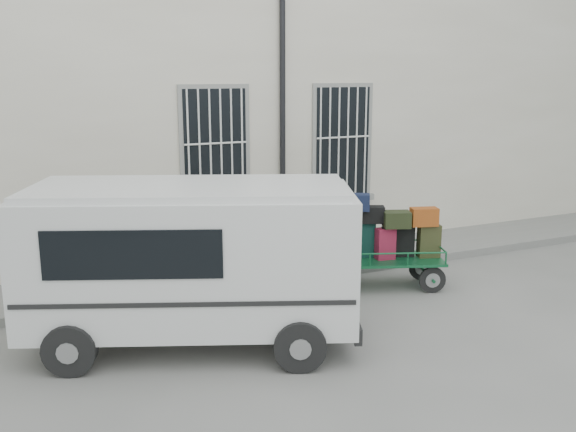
% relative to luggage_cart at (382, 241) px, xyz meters
% --- Properties ---
extents(ground, '(80.00, 80.00, 0.00)m').
position_rel_luggage_cart_xyz_m(ground, '(-1.75, -0.59, -0.82)').
color(ground, slate).
rests_on(ground, ground).
extents(building, '(24.00, 5.15, 6.00)m').
position_rel_luggage_cart_xyz_m(building, '(-1.75, 4.91, 2.18)').
color(building, beige).
rests_on(building, ground).
extents(sidewalk, '(24.00, 1.70, 0.15)m').
position_rel_luggage_cart_xyz_m(sidewalk, '(-1.75, 1.61, -0.75)').
color(sidewalk, slate).
rests_on(sidewalk, ground).
extents(luggage_cart, '(2.36, 1.57, 1.65)m').
position_rel_luggage_cart_xyz_m(luggage_cart, '(0.00, 0.00, 0.00)').
color(luggage_cart, black).
rests_on(luggage_cart, ground).
extents(van, '(4.71, 3.35, 2.21)m').
position_rel_luggage_cart_xyz_m(van, '(-3.64, -0.92, 0.44)').
color(van, silver).
rests_on(van, ground).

